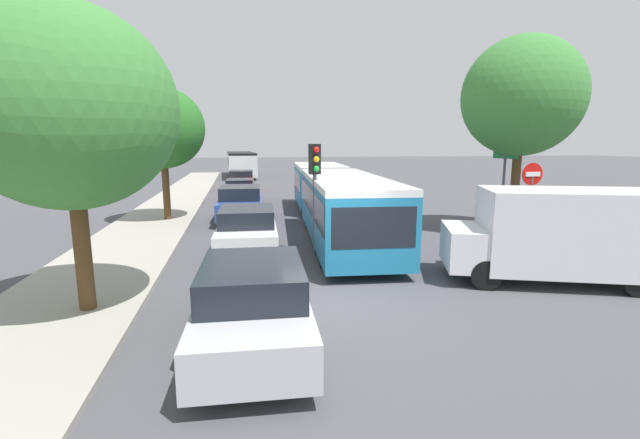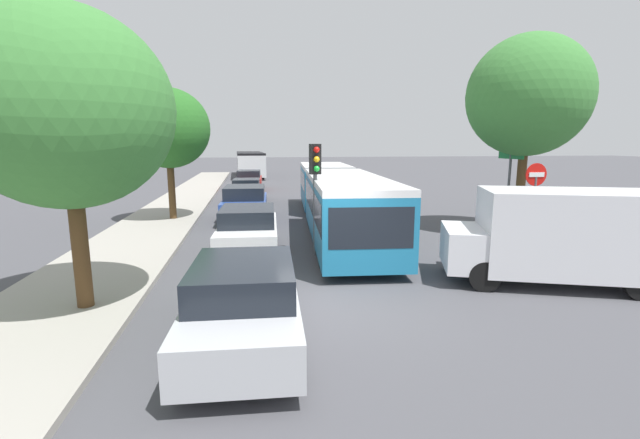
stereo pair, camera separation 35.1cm
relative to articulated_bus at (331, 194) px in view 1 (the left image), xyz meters
name	(u,v)px [view 1 (the left image)]	position (x,y,z in m)	size (l,w,h in m)	color
ground_plane	(344,306)	(-1.66, -8.95, -1.34)	(200.00, 200.00, 0.00)	#47474C
kerb_strip_left	(178,199)	(-7.44, 9.68, -1.27)	(3.20, 47.27, 0.14)	#9E998E
articulated_bus	(331,194)	(0.00, 0.00, 0.00)	(3.64, 15.80, 2.33)	teal
city_bus_rear	(241,163)	(-3.50, 28.32, 0.11)	(2.98, 11.72, 2.51)	silver
queued_car_silver	(253,303)	(-3.61, -10.35, -0.60)	(1.99, 4.31, 1.47)	#B7BABF
queued_car_white	(247,230)	(-3.57, -3.99, -0.61)	(1.97, 4.26, 1.45)	white
queued_car_blue	(241,203)	(-3.73, 2.00, -0.56)	(2.09, 4.51, 1.54)	#284799
queued_car_black	(240,190)	(-3.71, 8.35, -0.66)	(1.82, 3.94, 1.34)	black
queued_car_red	(241,180)	(-3.57, 14.75, -0.60)	(1.98, 4.28, 1.46)	#B21E19
white_van	(559,233)	(3.91, -8.33, -0.10)	(5.36, 3.48, 2.31)	silver
traffic_light	(315,174)	(-1.53, -4.64, 1.16)	(0.35, 0.38, 3.40)	#56595E
no_entry_sign	(531,193)	(5.21, -5.46, 0.53)	(0.70, 0.08, 2.82)	#56595E
direction_sign_post	(505,165)	(6.57, -2.00, 1.21)	(0.19, 1.40, 3.60)	#56595E
tree_left_near	(68,109)	(-6.85, -8.42, 2.70)	(3.96, 3.96, 5.96)	#51381E
tree_left_mid	(162,130)	(-6.91, 2.09, 2.62)	(3.53, 3.53, 5.76)	#51381E
tree_right_near	(521,100)	(6.78, -2.38, 3.68)	(4.42, 4.42, 7.35)	#51381E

